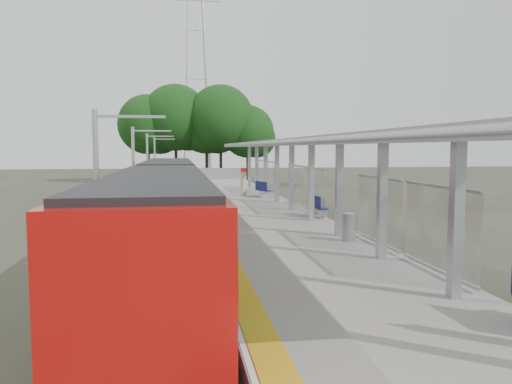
{
  "coord_description": "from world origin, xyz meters",
  "views": [
    {
      "loc": [
        -3.94,
        -7.92,
        4.28
      ],
      "look_at": [
        -0.48,
        14.4,
        2.3
      ],
      "focal_mm": 35.0,
      "sensor_mm": 36.0,
      "label": 1
    }
  ],
  "objects_px": {
    "bench_far": "(263,189)",
    "info_pillar_far": "(243,184)",
    "bench_mid": "(317,206)",
    "train": "(165,204)",
    "litter_bin": "(349,227)"
  },
  "relations": [
    {
      "from": "bench_far",
      "to": "info_pillar_far",
      "type": "relative_size",
      "value": 0.84
    },
    {
      "from": "bench_mid",
      "to": "info_pillar_far",
      "type": "height_order",
      "value": "info_pillar_far"
    },
    {
      "from": "bench_mid",
      "to": "bench_far",
      "type": "distance_m",
      "value": 9.95
    },
    {
      "from": "train",
      "to": "bench_far",
      "type": "distance_m",
      "value": 14.05
    },
    {
      "from": "bench_far",
      "to": "litter_bin",
      "type": "xyz_separation_m",
      "value": [
        0.35,
        -16.17,
        -0.06
      ]
    },
    {
      "from": "train",
      "to": "bench_mid",
      "type": "distance_m",
      "value": 7.63
    },
    {
      "from": "train",
      "to": "litter_bin",
      "type": "distance_m",
      "value": 7.4
    },
    {
      "from": "info_pillar_far",
      "to": "litter_bin",
      "type": "distance_m",
      "value": 17.36
    },
    {
      "from": "bench_mid",
      "to": "train",
      "type": "bearing_deg",
      "value": -160.91
    },
    {
      "from": "train",
      "to": "bench_far",
      "type": "relative_size",
      "value": 16.97
    },
    {
      "from": "bench_far",
      "to": "litter_bin",
      "type": "relative_size",
      "value": 1.64
    },
    {
      "from": "info_pillar_far",
      "to": "bench_far",
      "type": "bearing_deg",
      "value": -50.04
    },
    {
      "from": "info_pillar_far",
      "to": "litter_bin",
      "type": "height_order",
      "value": "info_pillar_far"
    },
    {
      "from": "litter_bin",
      "to": "info_pillar_far",
      "type": "bearing_deg",
      "value": 95.07
    },
    {
      "from": "litter_bin",
      "to": "bench_mid",
      "type": "bearing_deg",
      "value": 84.31
    }
  ]
}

